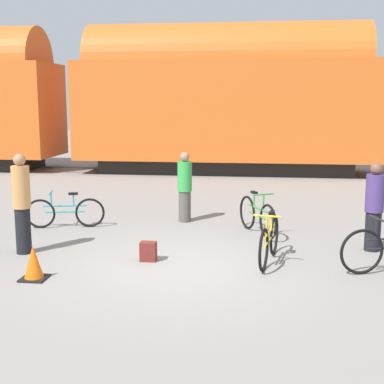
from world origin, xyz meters
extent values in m
plane|color=gray|center=(0.00, 0.00, 0.00)|extent=(80.00, 80.00, 0.00)
cube|color=black|center=(0.00, 12.15, 0.28)|extent=(9.55, 2.24, 0.55)
cube|color=#CC5B1E|center=(0.00, 12.15, 2.40)|extent=(11.37, 2.99, 3.70)
cylinder|color=#CC5B1E|center=(0.00, 12.15, 4.25)|extent=(10.46, 2.84, 2.84)
cube|color=#4C4238|center=(0.00, 11.43, 0.01)|extent=(48.51, 0.07, 0.01)
cube|color=#4C4238|center=(0.00, 12.87, 0.01)|extent=(48.51, 0.07, 0.01)
torus|color=black|center=(-3.45, 2.41, 0.33)|extent=(0.65, 0.20, 0.65)
torus|color=black|center=(-2.40, 2.65, 0.33)|extent=(0.65, 0.20, 0.65)
cylinder|color=teal|center=(-2.92, 2.53, 0.49)|extent=(0.93, 0.25, 0.04)
cylinder|color=teal|center=(-2.92, 2.53, 0.36)|extent=(0.85, 0.23, 0.04)
cylinder|color=teal|center=(-2.74, 2.58, 0.63)|extent=(0.04, 0.04, 0.27)
cube|color=black|center=(-2.74, 2.58, 0.76)|extent=(0.21, 0.12, 0.05)
cylinder|color=teal|center=(-3.21, 2.47, 0.64)|extent=(0.04, 0.04, 0.30)
cylinder|color=teal|center=(-3.21, 2.47, 0.79)|extent=(0.14, 0.46, 0.03)
torus|color=black|center=(1.42, -0.01, 0.36)|extent=(0.19, 0.72, 0.72)
torus|color=black|center=(1.62, 0.99, 0.36)|extent=(0.19, 0.72, 0.72)
cylinder|color=gold|center=(1.52, 0.49, 0.55)|extent=(0.21, 0.89, 0.04)
cylinder|color=gold|center=(1.52, 0.49, 0.40)|extent=(0.19, 0.81, 0.04)
cylinder|color=gold|center=(1.55, 0.66, 0.70)|extent=(0.04, 0.04, 0.30)
cube|color=black|center=(1.55, 0.66, 0.85)|extent=(0.12, 0.21, 0.05)
cylinder|color=gold|center=(1.47, 0.21, 0.72)|extent=(0.04, 0.04, 0.34)
cylinder|color=gold|center=(1.47, 0.21, 0.88)|extent=(0.46, 0.12, 0.03)
torus|color=black|center=(1.52, 2.03, 0.37)|extent=(0.37, 0.68, 0.73)
torus|color=black|center=(1.09, 2.93, 0.37)|extent=(0.37, 0.68, 0.73)
cylinder|color=#338C38|center=(1.30, 2.48, 0.56)|extent=(0.42, 0.81, 0.04)
cylinder|color=#338C38|center=(1.30, 2.48, 0.40)|extent=(0.38, 0.74, 0.04)
cylinder|color=#338C38|center=(1.23, 2.63, 0.71)|extent=(0.04, 0.04, 0.31)
cube|color=black|center=(1.23, 2.63, 0.86)|extent=(0.16, 0.21, 0.05)
cylinder|color=#338C38|center=(1.42, 2.23, 0.73)|extent=(0.04, 0.04, 0.34)
cylinder|color=#338C38|center=(1.42, 2.23, 0.90)|extent=(0.43, 0.23, 0.03)
torus|color=black|center=(3.00, 0.01, 0.38)|extent=(0.74, 0.27, 0.76)
cylinder|color=black|center=(3.21, 0.08, 0.75)|extent=(0.04, 0.04, 0.35)
cylinder|color=black|center=(3.21, 0.08, 0.92)|extent=(0.17, 0.45, 0.03)
cylinder|color=#514C47|center=(-0.37, 3.45, 0.36)|extent=(0.28, 0.28, 0.72)
cylinder|color=green|center=(-0.37, 3.45, 1.06)|extent=(0.33, 0.33, 0.68)
sphere|color=#A37556|center=(-0.37, 3.45, 1.52)|extent=(0.22, 0.22, 0.22)
cylinder|color=black|center=(-2.97, 0.50, 0.43)|extent=(0.28, 0.28, 0.85)
cylinder|color=tan|center=(-2.97, 0.50, 1.24)|extent=(0.33, 0.33, 0.78)
sphere|color=#A37556|center=(-2.97, 0.50, 1.74)|extent=(0.22, 0.22, 0.22)
cylinder|color=black|center=(3.46, 1.48, 0.37)|extent=(0.29, 0.29, 0.75)
cylinder|color=#473370|center=(3.46, 1.48, 1.10)|extent=(0.34, 0.34, 0.70)
sphere|color=brown|center=(3.46, 1.48, 1.56)|extent=(0.22, 0.22, 0.22)
cube|color=maroon|center=(-0.59, 0.31, 0.17)|extent=(0.28, 0.20, 0.34)
cube|color=black|center=(-2.19, -0.88, 0.01)|extent=(0.40, 0.40, 0.03)
cone|color=orange|center=(-2.19, -0.88, 0.28)|extent=(0.32, 0.32, 0.55)
camera|label=1|loc=(1.30, -8.61, 2.80)|focal=50.00mm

